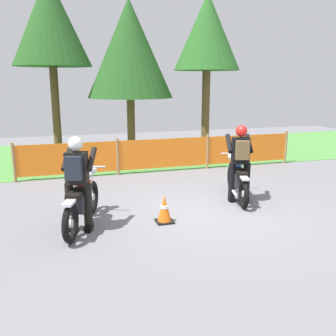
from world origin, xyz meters
The scene contains 11 objects.
ground centered at (0.00, 0.00, -0.01)m, with size 24.00×24.00×0.02m, color slate.
grass_verge centered at (0.00, 6.52, 0.01)m, with size 24.00×6.09×0.01m, color #4C8C3D.
barrier_fence centered at (0.00, 3.47, 0.54)m, with size 8.26×0.08×1.05m.
tree_leftmost centered at (-2.93, 7.17, 4.55)m, with size 2.69×2.69×6.08m.
tree_near_left centered at (-0.37, 6.42, 3.67)m, with size 2.98×2.98×5.34m.
tree_near_right centered at (2.14, 5.57, 4.17)m, with size 2.27×2.27×5.48m.
motorcycle_lead centered at (-2.61, -0.17, 0.48)m, with size 0.91×2.01×0.99m.
motorcycle_trailing centered at (0.85, 0.52, 0.46)m, with size 0.77×1.94×0.94m.
rider_lead centered at (-2.69, -0.38, 0.95)m, with size 0.67×0.77×1.69m.
rider_trailing centered at (0.80, 0.31, 0.95)m, with size 0.65×0.76×1.69m.
traffic_cone centered at (-1.13, -0.43, 0.26)m, with size 0.32×0.32×0.53m.
Camera 1 is at (-3.00, -6.82, 2.60)m, focal length 40.03 mm.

